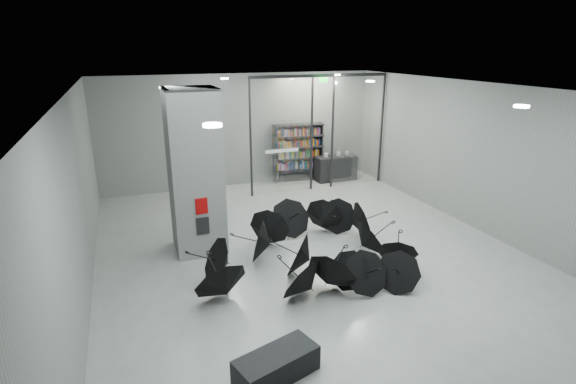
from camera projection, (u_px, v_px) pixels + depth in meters
name	position (u px, v px, depth m)	size (l,w,h in m)	color
room	(326.00, 147.00, 9.41)	(14.00, 14.02, 4.01)	gray
column	(195.00, 172.00, 10.61)	(1.20, 1.20, 4.00)	slate
fire_cabinet	(202.00, 206.00, 10.27)	(0.28, 0.04, 0.38)	#A50A07
info_panel	(203.00, 226.00, 10.42)	(0.30, 0.03, 0.42)	black
exit_sign	(323.00, 80.00, 14.62)	(0.30, 0.06, 0.15)	#0CE533
glass_partition	(320.00, 128.00, 15.31)	(5.06, 0.08, 4.00)	silver
bench	(276.00, 365.00, 6.80)	(1.32, 0.56, 0.42)	black
bookshelf	(298.00, 152.00, 16.67)	(1.95, 0.39, 2.14)	black
shop_counter	(335.00, 168.00, 16.83)	(1.56, 0.63, 0.94)	black
umbrella_cluster	(314.00, 253.00, 10.22)	(5.36, 4.73, 1.32)	black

